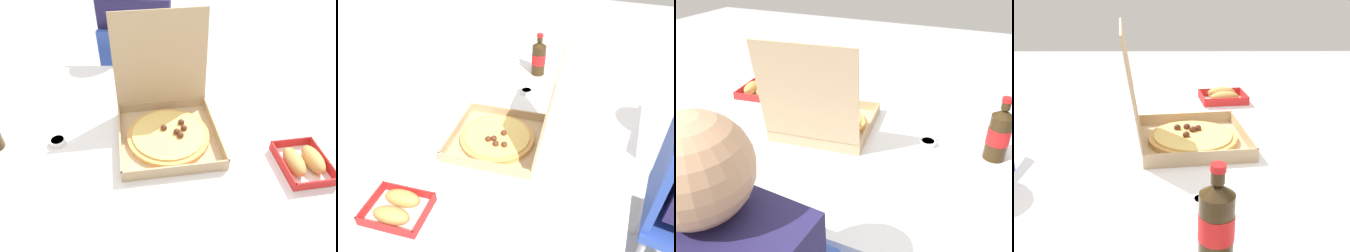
# 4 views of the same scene
# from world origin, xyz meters

# --- Properties ---
(ground_plane) EXTENTS (10.00, 10.00, 0.00)m
(ground_plane) POSITION_xyz_m (0.00, 0.00, 0.00)
(ground_plane) COLOR #B2B2B7
(dining_table) EXTENTS (1.49, 0.98, 0.71)m
(dining_table) POSITION_xyz_m (0.00, 0.00, 0.64)
(dining_table) COLOR white
(dining_table) RESTS_ON ground_plane
(pizza_box_open) EXTENTS (0.40, 0.44, 0.39)m
(pizza_box_open) POSITION_xyz_m (0.07, 0.00, 0.76)
(pizza_box_open) COLOR tan
(pizza_box_open) RESTS_ON dining_table
(bread_side_box) EXTENTS (0.17, 0.21, 0.06)m
(bread_side_box) POSITION_xyz_m (0.51, -0.18, 0.73)
(bread_side_box) COLOR white
(bread_side_box) RESTS_ON dining_table
(cola_bottle) EXTENTS (0.07, 0.07, 0.22)m
(cola_bottle) POSITION_xyz_m (-0.54, -0.06, 0.80)
(cola_bottle) COLOR #33230F
(cola_bottle) RESTS_ON dining_table
(paper_menu) EXTENTS (0.26, 0.23, 0.00)m
(paper_menu) POSITION_xyz_m (0.36, 0.24, 0.71)
(paper_menu) COLOR white
(paper_menu) RESTS_ON dining_table
(napkin_pile) EXTENTS (0.11, 0.11, 0.02)m
(napkin_pile) POSITION_xyz_m (-0.64, -0.32, 0.72)
(napkin_pile) COLOR white
(napkin_pile) RESTS_ON dining_table
(dipping_sauce_cup) EXTENTS (0.06, 0.06, 0.02)m
(dipping_sauce_cup) POSITION_xyz_m (-0.32, -0.05, 0.72)
(dipping_sauce_cup) COLOR white
(dipping_sauce_cup) RESTS_ON dining_table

